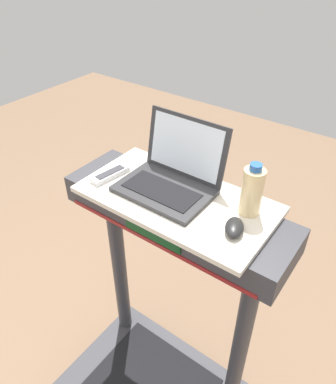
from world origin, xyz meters
The scene contains 5 objects.
desk_board centered at (0.00, 0.70, 1.20)m, with size 0.71×0.37×0.02m, color beige.
laptop centered at (-0.05, 0.74, 1.26)m, with size 0.34×0.28×0.24m.
computer_mouse centered at (0.26, 0.66, 1.22)m, with size 0.06×0.10×0.03m, color black.
water_bottle centered at (0.25, 0.78, 1.30)m, with size 0.07×0.07×0.19m.
tv_remote centered at (-0.28, 0.65, 1.22)m, with size 0.07×0.17×0.02m.
Camera 1 is at (0.61, -0.18, 2.01)m, focal length 34.54 mm.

